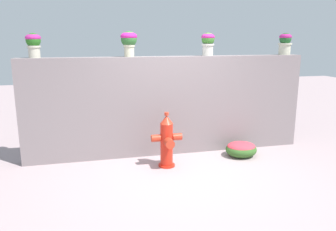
{
  "coord_description": "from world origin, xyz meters",
  "views": [
    {
      "loc": [
        -1.44,
        -4.67,
        2.12
      ],
      "look_at": [
        -0.06,
        1.0,
        0.76
      ],
      "focal_mm": 35.62,
      "sensor_mm": 36.0,
      "label": 1
    }
  ],
  "objects_px": {
    "potted_plant_3": "(285,42)",
    "potted_plant_1": "(129,40)",
    "potted_plant_2": "(208,42)",
    "fire_hydrant": "(167,142)",
    "potted_plant_0": "(33,43)",
    "flower_bush_left": "(241,149)"
  },
  "relations": [
    {
      "from": "potted_plant_3",
      "to": "potted_plant_1",
      "type": "bearing_deg",
      "value": -179.28
    },
    {
      "from": "potted_plant_1",
      "to": "potted_plant_2",
      "type": "height_order",
      "value": "potted_plant_1"
    },
    {
      "from": "potted_plant_1",
      "to": "fire_hydrant",
      "type": "distance_m",
      "value": 1.86
    },
    {
      "from": "potted_plant_3",
      "to": "fire_hydrant",
      "type": "height_order",
      "value": "potted_plant_3"
    },
    {
      "from": "potted_plant_2",
      "to": "potted_plant_3",
      "type": "xyz_separation_m",
      "value": [
        1.6,
        0.02,
        -0.01
      ]
    },
    {
      "from": "potted_plant_0",
      "to": "flower_bush_left",
      "type": "bearing_deg",
      "value": -9.08
    },
    {
      "from": "flower_bush_left",
      "to": "potted_plant_2",
      "type": "bearing_deg",
      "value": 131.92
    },
    {
      "from": "fire_hydrant",
      "to": "potted_plant_0",
      "type": "bearing_deg",
      "value": 160.41
    },
    {
      "from": "potted_plant_0",
      "to": "potted_plant_2",
      "type": "bearing_deg",
      "value": -0.12
    },
    {
      "from": "flower_bush_left",
      "to": "potted_plant_0",
      "type": "bearing_deg",
      "value": 170.92
    },
    {
      "from": "flower_bush_left",
      "to": "potted_plant_1",
      "type": "bearing_deg",
      "value": 164.61
    },
    {
      "from": "potted_plant_1",
      "to": "flower_bush_left",
      "type": "bearing_deg",
      "value": -15.39
    },
    {
      "from": "potted_plant_0",
      "to": "potted_plant_1",
      "type": "distance_m",
      "value": 1.55
    },
    {
      "from": "potted_plant_0",
      "to": "flower_bush_left",
      "type": "height_order",
      "value": "potted_plant_0"
    },
    {
      "from": "potted_plant_1",
      "to": "fire_hydrant",
      "type": "xyz_separation_m",
      "value": [
        0.5,
        -0.71,
        -1.65
      ]
    },
    {
      "from": "potted_plant_0",
      "to": "fire_hydrant",
      "type": "relative_size",
      "value": 0.43
    },
    {
      "from": "fire_hydrant",
      "to": "flower_bush_left",
      "type": "distance_m",
      "value": 1.49
    },
    {
      "from": "fire_hydrant",
      "to": "flower_bush_left",
      "type": "bearing_deg",
      "value": 6.76
    },
    {
      "from": "potted_plant_0",
      "to": "potted_plant_2",
      "type": "relative_size",
      "value": 0.96
    },
    {
      "from": "flower_bush_left",
      "to": "potted_plant_3",
      "type": "bearing_deg",
      "value": 27.48
    },
    {
      "from": "potted_plant_2",
      "to": "fire_hydrant",
      "type": "xyz_separation_m",
      "value": [
        -0.95,
        -0.73,
        -1.62
      ]
    },
    {
      "from": "potted_plant_3",
      "to": "fire_hydrant",
      "type": "distance_m",
      "value": 3.11
    }
  ]
}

